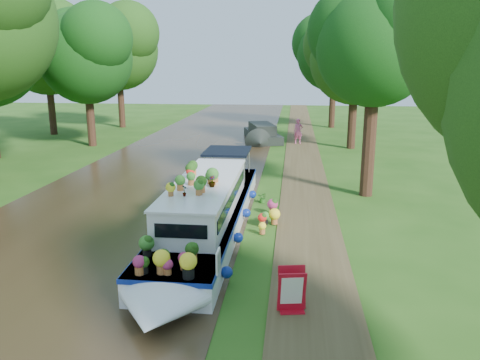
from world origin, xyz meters
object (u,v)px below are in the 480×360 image
Objects in this scene: second_boat at (262,134)px; sandwich_board at (292,292)px; pedestrian_pink at (298,131)px; plant_boat at (206,210)px.

second_boat is 25.04m from sandwich_board.
second_boat reaches higher than sandwich_board.
second_boat is 3.94× the size of pedestrian_pink.
second_boat is 2.92m from pedestrian_pink.
sandwich_board is 0.57× the size of pedestrian_pink.
second_boat is at bearing 85.26° from sandwich_board.
plant_boat is at bearing 111.01° from sandwich_board.
plant_boat is 1.93× the size of second_boat.
second_boat is (0.50, 20.16, -0.33)m from plant_boat.
pedestrian_pink is (3.17, 19.05, 0.07)m from plant_boat.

